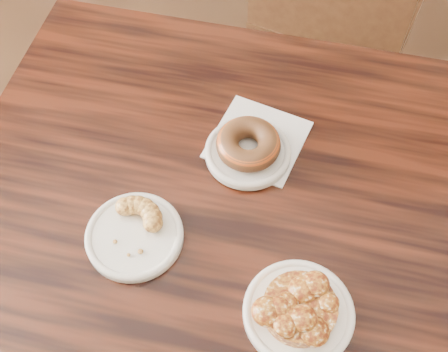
% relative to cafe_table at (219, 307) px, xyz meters
% --- Properties ---
extents(cafe_table, '(0.95, 0.95, 0.75)m').
position_rel_cafe_table_xyz_m(cafe_table, '(0.00, 0.00, 0.00)').
color(cafe_table, black).
rests_on(cafe_table, floor).
extents(chair_far, '(0.56, 0.56, 0.90)m').
position_rel_cafe_table_xyz_m(chair_far, '(0.15, 0.95, 0.08)').
color(chair_far, black).
rests_on(chair_far, floor).
extents(napkin, '(0.19, 0.19, 0.00)m').
position_rel_cafe_table_xyz_m(napkin, '(0.03, 0.19, 0.38)').
color(napkin, silver).
rests_on(napkin, cafe_table).
extents(plate_donut, '(0.15, 0.15, 0.01)m').
position_rel_cafe_table_xyz_m(plate_donut, '(0.02, 0.15, 0.38)').
color(plate_donut, silver).
rests_on(plate_donut, napkin).
extents(plate_cruller, '(0.16, 0.16, 0.01)m').
position_rel_cafe_table_xyz_m(plate_cruller, '(-0.13, -0.05, 0.38)').
color(plate_cruller, white).
rests_on(plate_cruller, cafe_table).
extents(plate_fritter, '(0.17, 0.17, 0.01)m').
position_rel_cafe_table_xyz_m(plate_fritter, '(0.15, -0.12, 0.38)').
color(plate_fritter, white).
rests_on(plate_fritter, cafe_table).
extents(glazed_donut, '(0.11, 0.11, 0.04)m').
position_rel_cafe_table_xyz_m(glazed_donut, '(0.02, 0.15, 0.41)').
color(glazed_donut, '#9D4216').
rests_on(glazed_donut, plate_donut).
extents(apple_fritter, '(0.15, 0.15, 0.04)m').
position_rel_cafe_table_xyz_m(apple_fritter, '(0.15, -0.12, 0.40)').
color(apple_fritter, '#471607').
rests_on(apple_fritter, plate_fritter).
extents(cruller_fragment, '(0.11, 0.11, 0.03)m').
position_rel_cafe_table_xyz_m(cruller_fragment, '(-0.13, -0.05, 0.40)').
color(cruller_fragment, '#5C3212').
rests_on(cruller_fragment, plate_cruller).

